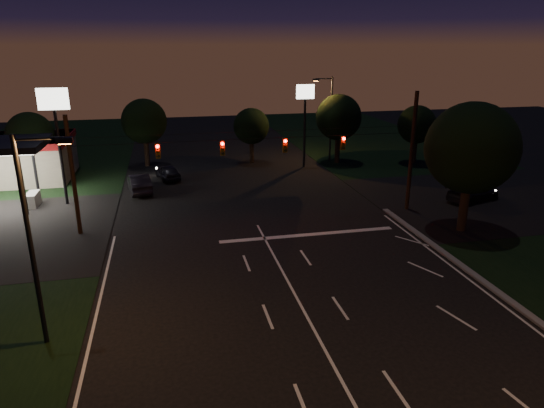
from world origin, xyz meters
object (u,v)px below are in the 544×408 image
object	(u,v)px
tree_right_near	(470,149)
car_oncoming_a	(168,172)
car_oncoming_b	(139,183)
utility_pole_right	(406,209)
car_cross	(473,193)

from	to	relation	value
tree_right_near	car_oncoming_a	bearing A→B (deg)	137.52
car_oncoming_b	utility_pole_right	bearing A→B (deg)	146.68
car_cross	utility_pole_right	bearing A→B (deg)	79.47
tree_right_near	car_cross	distance (m)	8.85
tree_right_near	car_oncoming_a	size ratio (longest dim) A/B	2.17
utility_pole_right	car_oncoming_a	distance (m)	22.17
car_oncoming_a	car_cross	distance (m)	27.10
car_oncoming_a	tree_right_near	bearing A→B (deg)	123.51
car_oncoming_a	car_oncoming_b	distance (m)	4.47
car_oncoming_b	car_cross	world-z (taller)	car_oncoming_b
utility_pole_right	tree_right_near	distance (m)	7.61
utility_pole_right	tree_right_near	xyz separation A→B (m)	(1.53, -4.83, 5.68)
tree_right_near	car_cross	bearing A→B (deg)	49.99
tree_right_near	car_cross	xyz separation A→B (m)	(4.71, 5.61, -4.97)
utility_pole_right	car_cross	bearing A→B (deg)	7.07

